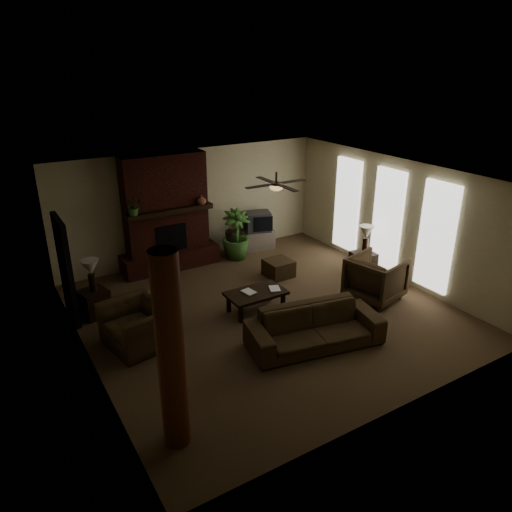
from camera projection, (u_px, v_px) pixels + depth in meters
room_shell at (267, 249)px, 9.34m from camera, size 7.00×7.00×7.00m
fireplace at (167, 222)px, 11.59m from camera, size 2.40×0.70×2.80m
windows at (387, 219)px, 11.17m from camera, size 0.08×3.65×2.35m
log_column at (171, 354)px, 6.03m from camera, size 0.36×0.36×2.80m
doorway at (66, 270)px, 9.25m from camera, size 0.10×1.00×2.10m
ceiling_fan at (276, 186)px, 9.33m from camera, size 1.35×1.35×0.37m
sofa at (315, 321)px, 8.58m from camera, size 2.52×1.16×0.95m
armchair_left at (137, 318)px, 8.59m from camera, size 0.98×1.31×1.04m
armchair_right at (376, 276)px, 10.22m from camera, size 1.18×1.22×1.06m
coffee_table at (256, 294)px, 9.78m from camera, size 1.20×0.70×0.43m
ottoman at (279, 268)px, 11.42m from camera, size 0.62×0.62×0.40m
tv_stand at (258, 239)px, 13.09m from camera, size 0.91×0.61×0.50m
tv at (258, 221)px, 12.89m from camera, size 0.78×0.70×0.52m
floor_vase at (232, 241)px, 12.48m from camera, size 0.34×0.34×0.77m
floor_plant at (236, 245)px, 12.39m from camera, size 0.87×1.36×0.72m
side_table_left at (94, 303)px, 9.65m from camera, size 0.60×0.60×0.55m
lamp_left at (91, 270)px, 9.39m from camera, size 0.39×0.39×0.65m
side_table_right at (363, 263)px, 11.49m from camera, size 0.54×0.54×0.55m
lamp_right at (366, 234)px, 11.27m from camera, size 0.42×0.42×0.65m
mantel_plant at (133, 208)px, 10.72m from camera, size 0.48×0.51×0.33m
mantel_vase at (202, 200)px, 11.53m from camera, size 0.22×0.23×0.22m
book_a at (245, 288)px, 9.61m from camera, size 0.22×0.06×0.29m
book_b at (270, 283)px, 9.80m from camera, size 0.21×0.10×0.29m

